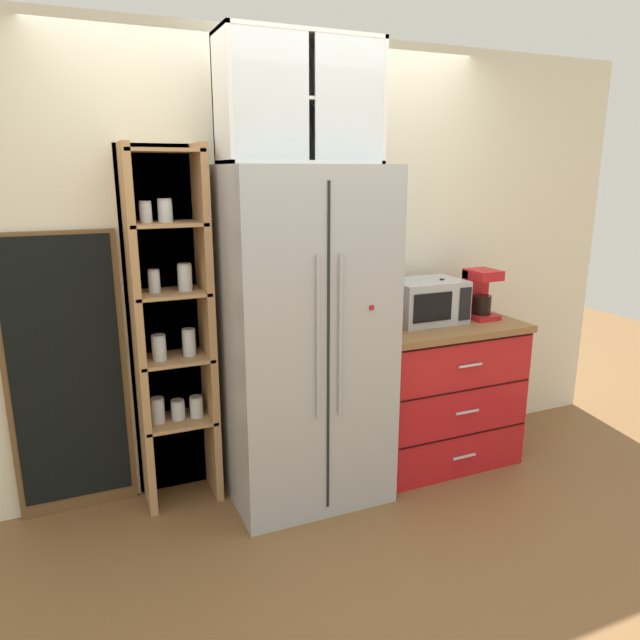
{
  "coord_description": "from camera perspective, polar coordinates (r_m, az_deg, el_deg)",
  "views": [
    {
      "loc": [
        -1.14,
        -2.85,
        1.81
      ],
      "look_at": [
        0.1,
        0.02,
        1.01
      ],
      "focal_mm": 32.79,
      "sensor_mm": 36.0,
      "label": 1
    }
  ],
  "objects": [
    {
      "name": "mug_charcoal",
      "position": [
        3.69,
        11.49,
        0.56
      ],
      "size": [
        0.11,
        0.08,
        0.08
      ],
      "color": "#2D2D33",
      "rests_on": "counter_cabinet"
    },
    {
      "name": "upper_cabinet",
      "position": [
        3.14,
        -2.15,
        20.5
      ],
      "size": [
        0.82,
        0.32,
        0.62
      ],
      "color": "silver",
      "rests_on": "refrigerator"
    },
    {
      "name": "ground_plane",
      "position": [
        3.56,
        -1.42,
        -16.24
      ],
      "size": [
        10.6,
        10.6,
        0.0
      ],
      "primitive_type": "plane",
      "color": "brown"
    },
    {
      "name": "refrigerator",
      "position": [
        3.21,
        -1.64,
        -1.77
      ],
      "size": [
        0.85,
        0.69,
        1.84
      ],
      "color": "#ADAFB5",
      "rests_on": "ground"
    },
    {
      "name": "pantry_shelf_column",
      "position": [
        3.26,
        -14.31,
        -0.62
      ],
      "size": [
        0.44,
        0.32,
        1.95
      ],
      "color": "brown",
      "rests_on": "ground"
    },
    {
      "name": "microwave",
      "position": [
        3.64,
        10.32,
        1.84
      ],
      "size": [
        0.44,
        0.33,
        0.26
      ],
      "color": "#ADAFB5",
      "rests_on": "counter_cabinet"
    },
    {
      "name": "bottle_cobalt",
      "position": [
        3.66,
        11.7,
        1.64
      ],
      "size": [
        0.07,
        0.07,
        0.27
      ],
      "color": "navy",
      "rests_on": "counter_cabinet"
    },
    {
      "name": "wall_back_cream",
      "position": [
        3.48,
        -4.03,
        5.44
      ],
      "size": [
        4.91,
        0.1,
        2.55
      ],
      "primitive_type": "cube",
      "color": "silver",
      "rests_on": "ground"
    },
    {
      "name": "chalkboard_menu",
      "position": [
        3.34,
        -23.44,
        -5.09
      ],
      "size": [
        0.6,
        0.04,
        1.53
      ],
      "color": "brown",
      "rests_on": "ground"
    },
    {
      "name": "coffee_maker",
      "position": [
        3.81,
        15.27,
        2.52
      ],
      "size": [
        0.17,
        0.2,
        0.31
      ],
      "color": "red",
      "rests_on": "counter_cabinet"
    },
    {
      "name": "mug_red",
      "position": [
        3.4,
        6.79,
        -0.37
      ],
      "size": [
        0.12,
        0.08,
        0.09
      ],
      "color": "red",
      "rests_on": "counter_cabinet"
    },
    {
      "name": "counter_cabinet",
      "position": [
        3.81,
        11.38,
        -6.8
      ],
      "size": [
        0.96,
        0.63,
        0.91
      ],
      "color": "red",
      "rests_on": "ground"
    }
  ]
}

